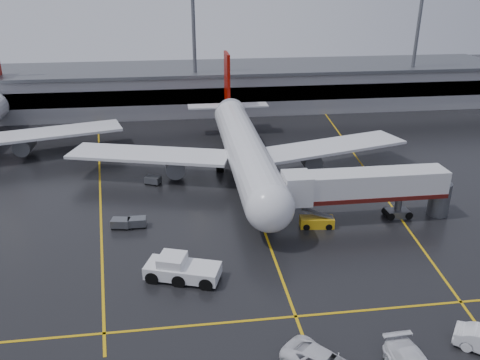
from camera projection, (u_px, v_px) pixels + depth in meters
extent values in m
plane|color=black|center=(254.00, 202.00, 60.03)|extent=(220.00, 220.00, 0.00)
cube|color=gold|center=(254.00, 202.00, 60.02)|extent=(0.25, 90.00, 0.02)
cube|color=gold|center=(296.00, 316.00, 39.95)|extent=(60.00, 0.25, 0.02)
cube|color=gold|center=(100.00, 180.00, 66.72)|extent=(9.99, 69.35, 0.02)
cube|color=gold|center=(363.00, 166.00, 71.33)|extent=(7.57, 69.64, 0.02)
cube|color=gray|center=(218.00, 88.00, 102.25)|extent=(120.00, 18.00, 8.00)
cube|color=black|center=(222.00, 95.00, 94.03)|extent=(120.00, 0.40, 3.00)
cube|color=#595B60|center=(218.00, 68.00, 100.57)|extent=(122.00, 19.00, 0.60)
cylinder|color=#595B60|center=(194.00, 52.00, 92.85)|extent=(0.70, 0.70, 25.00)
cylinder|color=#595B60|center=(415.00, 48.00, 98.32)|extent=(0.70, 0.70, 25.00)
cylinder|color=silver|center=(245.00, 149.00, 65.68)|extent=(5.20, 36.00, 5.20)
sphere|color=silver|center=(270.00, 208.00, 49.26)|extent=(5.20, 5.20, 5.20)
cone|color=silver|center=(228.00, 107.00, 84.61)|extent=(4.94, 8.00, 4.94)
cube|color=#810700|center=(227.00, 78.00, 83.60)|extent=(0.50, 5.50, 8.50)
cube|color=silver|center=(228.00, 106.00, 84.53)|extent=(14.00, 3.00, 0.25)
cube|color=silver|center=(149.00, 154.00, 66.24)|extent=(22.80, 11.83, 0.40)
cube|color=silver|center=(332.00, 146.00, 69.40)|extent=(22.80, 11.83, 0.40)
cylinder|color=#595B60|center=(175.00, 165.00, 66.30)|extent=(2.60, 4.50, 2.60)
cylinder|color=#595B60|center=(310.00, 159.00, 68.61)|extent=(2.60, 4.50, 2.60)
cylinder|color=#595B60|center=(264.00, 222.00, 53.25)|extent=(0.56, 0.56, 2.00)
cylinder|color=#595B60|center=(220.00, 165.00, 69.28)|extent=(0.56, 0.56, 2.00)
cylinder|color=#595B60|center=(264.00, 162.00, 70.06)|extent=(0.56, 0.56, 2.00)
cylinder|color=black|center=(264.00, 226.00, 53.47)|extent=(0.40, 1.10, 1.10)
cylinder|color=black|center=(220.00, 167.00, 69.46)|extent=(1.00, 1.40, 1.40)
cylinder|color=black|center=(264.00, 165.00, 70.24)|extent=(1.00, 1.40, 1.40)
cube|color=silver|center=(48.00, 133.00, 75.24)|extent=(22.80, 11.83, 0.40)
cylinder|color=#595B60|center=(25.00, 144.00, 74.45)|extent=(2.60, 4.50, 2.60)
cube|color=silver|center=(368.00, 184.00, 54.29)|extent=(18.00, 3.20, 3.00)
cube|color=#4E110E|center=(367.00, 195.00, 54.80)|extent=(18.00, 3.30, 0.50)
cube|color=silver|center=(297.00, 188.00, 53.29)|extent=(3.00, 3.40, 3.30)
cylinder|color=#595B60|center=(398.00, 205.00, 55.91)|extent=(0.80, 0.80, 3.00)
cube|color=#595B60|center=(397.00, 213.00, 56.32)|extent=(2.60, 1.60, 0.90)
cylinder|color=#595B60|center=(439.00, 199.00, 56.32)|extent=(2.40, 2.40, 4.00)
cylinder|color=black|center=(388.00, 214.00, 56.19)|extent=(0.90, 1.80, 0.90)
cylinder|color=black|center=(406.00, 213.00, 56.46)|extent=(0.90, 1.80, 0.90)
cube|color=white|center=(183.00, 270.00, 44.64)|extent=(7.37, 4.81, 1.18)
cube|color=white|center=(172.00, 260.00, 44.43)|extent=(2.98, 2.98, 0.98)
cube|color=black|center=(172.00, 260.00, 44.43)|extent=(2.69, 2.69, 0.88)
cylinder|color=black|center=(157.00, 271.00, 45.23)|extent=(2.15, 3.19, 1.27)
cylinder|color=black|center=(183.00, 274.00, 44.77)|extent=(2.15, 3.19, 1.27)
cylinder|color=black|center=(210.00, 277.00, 44.31)|extent=(2.15, 3.19, 1.27)
cube|color=gold|center=(317.00, 222.00, 54.07)|extent=(3.91, 1.99, 1.15)
cube|color=#595B60|center=(317.00, 213.00, 53.64)|extent=(3.70, 1.35, 1.31)
cylinder|color=black|center=(306.00, 224.00, 54.15)|extent=(0.93, 1.84, 0.73)
cylinder|color=black|center=(328.00, 224.00, 54.19)|extent=(0.93, 1.84, 0.73)
cube|color=#595B60|center=(137.00, 222.00, 53.96)|extent=(2.01, 1.32, 0.90)
cylinder|color=black|center=(130.00, 228.00, 53.58)|extent=(0.40, 0.20, 0.40)
cylinder|color=black|center=(144.00, 227.00, 53.79)|extent=(0.40, 0.20, 0.40)
cylinder|color=black|center=(130.00, 224.00, 54.49)|extent=(0.40, 0.20, 0.40)
cylinder|color=black|center=(145.00, 223.00, 54.70)|extent=(0.40, 0.20, 0.40)
cube|color=#595B60|center=(121.00, 223.00, 53.74)|extent=(2.20, 1.63, 0.90)
cylinder|color=black|center=(113.00, 228.00, 53.49)|extent=(0.40, 0.20, 0.40)
cylinder|color=black|center=(127.00, 229.00, 53.43)|extent=(0.40, 0.20, 0.40)
cylinder|color=black|center=(115.00, 224.00, 54.41)|extent=(0.40, 0.20, 0.40)
cylinder|color=black|center=(129.00, 224.00, 54.35)|extent=(0.40, 0.20, 0.40)
cube|color=#595B60|center=(153.00, 180.00, 65.07)|extent=(2.36, 2.02, 0.90)
cylinder|color=black|center=(146.00, 184.00, 65.04)|extent=(0.40, 0.20, 0.40)
cylinder|color=black|center=(157.00, 185.00, 64.59)|extent=(0.40, 0.20, 0.40)
cylinder|color=black|center=(150.00, 181.00, 65.91)|extent=(0.40, 0.20, 0.40)
cylinder|color=black|center=(160.00, 182.00, 65.47)|extent=(0.40, 0.20, 0.40)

